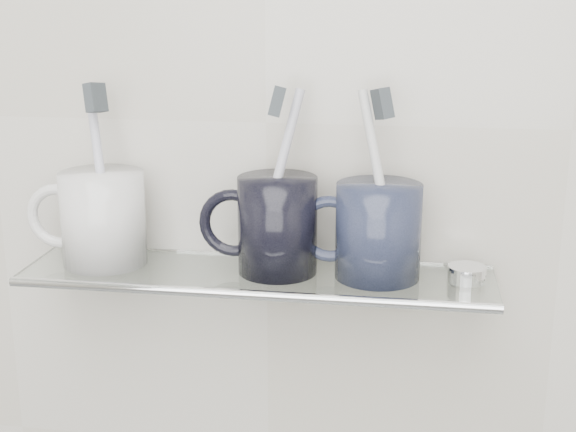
% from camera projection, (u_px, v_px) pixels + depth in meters
% --- Properties ---
extents(wall_back, '(2.50, 0.00, 2.50)m').
position_uv_depth(wall_back, '(266.00, 123.00, 0.87)').
color(wall_back, beige).
rests_on(wall_back, ground).
extents(shelf_glass, '(0.50, 0.12, 0.01)m').
position_uv_depth(shelf_glass, '(257.00, 275.00, 0.85)').
color(shelf_glass, silver).
rests_on(shelf_glass, wall_back).
extents(shelf_rail, '(0.50, 0.01, 0.01)m').
position_uv_depth(shelf_rail, '(246.00, 294.00, 0.80)').
color(shelf_rail, silver).
rests_on(shelf_rail, shelf_glass).
extents(bracket_left, '(0.02, 0.03, 0.02)m').
position_uv_depth(bracket_left, '(87.00, 261.00, 0.93)').
color(bracket_left, silver).
rests_on(bracket_left, wall_back).
extents(bracket_right, '(0.02, 0.03, 0.02)m').
position_uv_depth(bracket_right, '(455.00, 280.00, 0.87)').
color(bracket_right, silver).
rests_on(bracket_right, wall_back).
extents(mug_left, '(0.12, 0.12, 0.10)m').
position_uv_depth(mug_left, '(103.00, 218.00, 0.87)').
color(mug_left, silver).
rests_on(mug_left, shelf_glass).
extents(mug_left_handle, '(0.07, 0.01, 0.07)m').
position_uv_depth(mug_left_handle, '(59.00, 216.00, 0.87)').
color(mug_left_handle, silver).
rests_on(mug_left_handle, mug_left).
extents(toothbrush_left, '(0.04, 0.05, 0.19)m').
position_uv_depth(toothbrush_left, '(100.00, 173.00, 0.85)').
color(toothbrush_left, silver).
rests_on(toothbrush_left, mug_left).
extents(bristles_left, '(0.02, 0.03, 0.03)m').
position_uv_depth(bristles_left, '(96.00, 98.00, 0.83)').
color(bristles_left, '#31373C').
rests_on(bristles_left, toothbrush_left).
extents(mug_center, '(0.09, 0.09, 0.10)m').
position_uv_depth(mug_center, '(278.00, 225.00, 0.84)').
color(mug_center, black).
rests_on(mug_center, shelf_glass).
extents(mug_center_handle, '(0.07, 0.01, 0.07)m').
position_uv_depth(mug_center_handle, '(233.00, 223.00, 0.85)').
color(mug_center_handle, black).
rests_on(mug_center_handle, mug_center).
extents(toothbrush_center, '(0.05, 0.04, 0.19)m').
position_uv_depth(toothbrush_center, '(277.00, 179.00, 0.83)').
color(toothbrush_center, silver).
rests_on(toothbrush_center, mug_center).
extents(bristles_center, '(0.02, 0.03, 0.03)m').
position_uv_depth(bristles_center, '(277.00, 101.00, 0.80)').
color(bristles_center, '#31373C').
rests_on(bristles_center, toothbrush_center).
extents(mug_right, '(0.09, 0.09, 0.10)m').
position_uv_depth(mug_right, '(378.00, 231.00, 0.82)').
color(mug_right, black).
rests_on(mug_right, shelf_glass).
extents(mug_right_handle, '(0.07, 0.01, 0.07)m').
position_uv_depth(mug_right_handle, '(330.00, 229.00, 0.83)').
color(mug_right_handle, black).
rests_on(mug_right_handle, mug_right).
extents(toothbrush_right, '(0.05, 0.03, 0.19)m').
position_uv_depth(toothbrush_right, '(380.00, 183.00, 0.81)').
color(toothbrush_right, white).
rests_on(toothbrush_right, mug_right).
extents(bristles_right, '(0.03, 0.03, 0.03)m').
position_uv_depth(bristles_right, '(382.00, 104.00, 0.79)').
color(bristles_right, '#31373C').
rests_on(bristles_right, toothbrush_right).
extents(chrome_cap, '(0.04, 0.04, 0.02)m').
position_uv_depth(chrome_cap, '(467.00, 274.00, 0.82)').
color(chrome_cap, silver).
rests_on(chrome_cap, shelf_glass).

